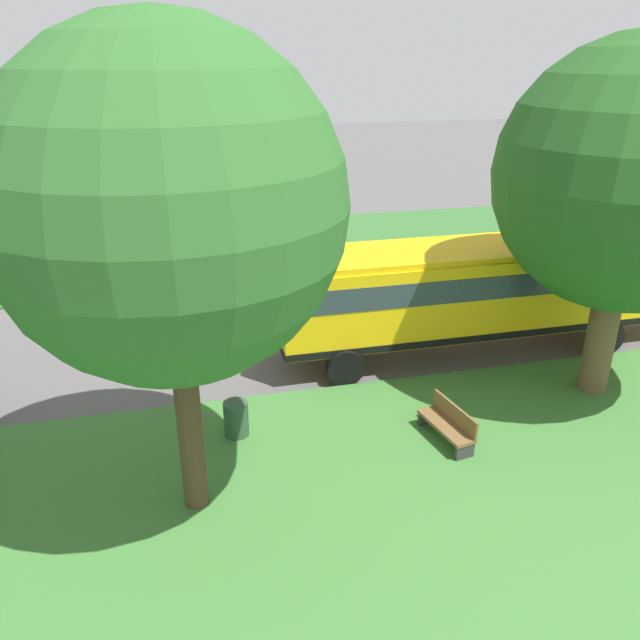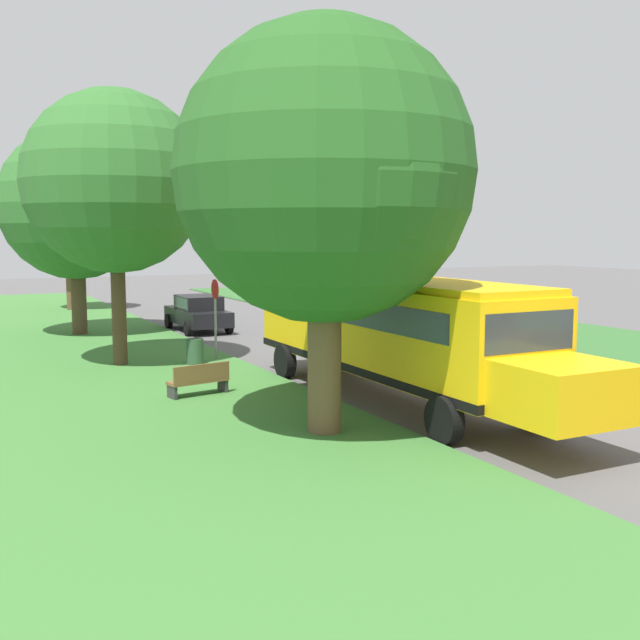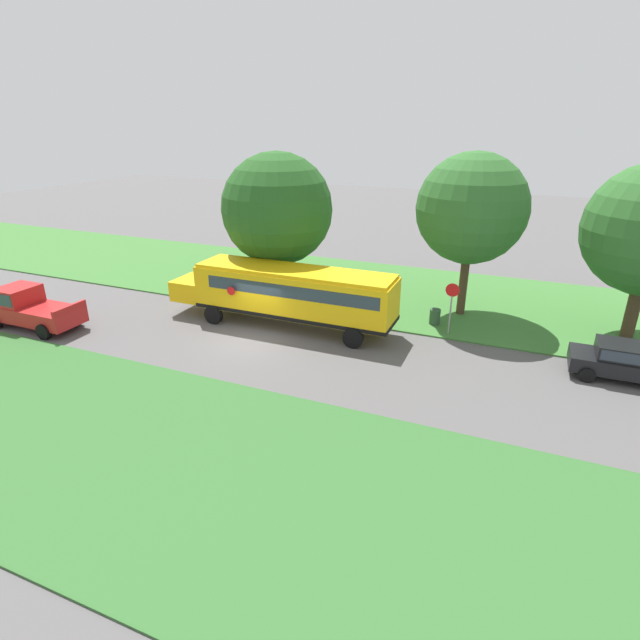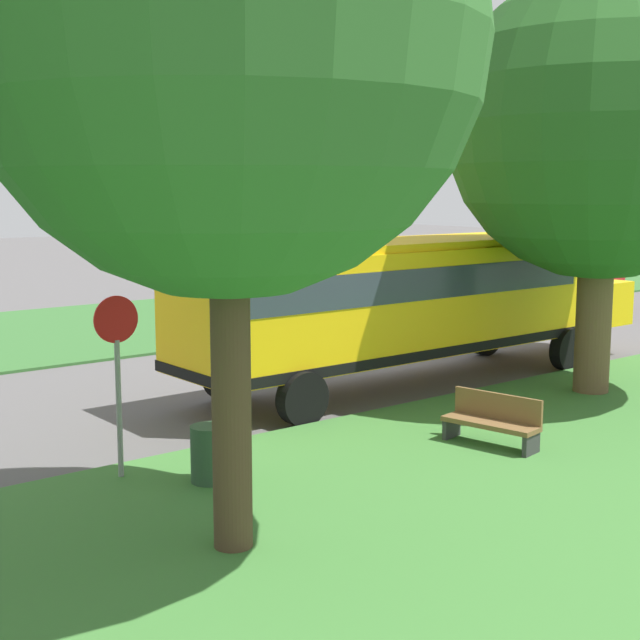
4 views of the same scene
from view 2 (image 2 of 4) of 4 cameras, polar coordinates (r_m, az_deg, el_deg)
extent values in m
plane|color=#565454|center=(20.16, 13.38, -5.81)|extent=(120.00, 120.00, 0.00)
cube|color=#3D7533|center=(15.80, -15.89, -9.21)|extent=(12.00, 80.00, 0.08)
cube|color=yellow|center=(19.41, 5.14, -0.44)|extent=(2.50, 10.50, 2.20)
cube|color=yellow|center=(14.69, 18.12, -5.22)|extent=(2.20, 1.90, 1.10)
cube|color=yellow|center=(19.30, 5.18, 3.04)|extent=(2.35, 10.29, 0.16)
cube|color=black|center=(19.55, 5.11, -3.29)|extent=(2.54, 10.54, 0.20)
cube|color=#2D3842|center=(19.61, 4.69, 1.00)|extent=(2.53, 9.24, 0.64)
cube|color=#2D3842|center=(15.24, 15.60, -0.86)|extent=(2.25, 0.12, 0.80)
cylinder|color=red|center=(17.93, 13.95, -0.72)|extent=(0.03, 0.44, 0.44)
cylinder|color=black|center=(17.12, 16.24, -6.40)|extent=(0.30, 1.00, 1.00)
cylinder|color=black|center=(15.56, 9.44, -7.54)|extent=(0.30, 1.00, 1.00)
cylinder|color=black|center=(23.37, 2.92, -2.68)|extent=(0.30, 1.00, 1.00)
cylinder|color=black|center=(22.24, -2.69, -3.16)|extent=(0.30, 1.00, 1.00)
cube|color=black|center=(33.31, -9.29, 0.29)|extent=(1.80, 4.40, 0.64)
cube|color=black|center=(33.10, -9.24, 1.33)|extent=(1.60, 2.20, 0.60)
cube|color=#2D3842|center=(33.10, -9.24, 1.36)|extent=(1.62, 2.02, 0.45)
cylinder|color=black|center=(34.51, -11.46, -0.07)|extent=(0.22, 0.64, 0.64)
cylinder|color=black|center=(35.03, -8.63, 0.08)|extent=(0.22, 0.64, 0.64)
cylinder|color=black|center=(31.66, -10.01, -0.64)|extent=(0.22, 0.64, 0.64)
cylinder|color=black|center=(32.23, -6.95, -0.46)|extent=(0.22, 0.64, 0.64)
cylinder|color=brown|center=(15.82, 0.34, -3.15)|extent=(0.72, 0.72, 3.19)
sphere|color=#23561E|center=(15.64, 0.35, 11.16)|extent=(6.22, 6.22, 6.22)
sphere|color=#23561E|center=(14.97, 2.09, 10.67)|extent=(4.63, 4.63, 4.63)
cylinder|color=#4C3826|center=(24.72, -15.07, 0.80)|extent=(0.46, 0.46, 3.73)
sphere|color=#2D6628|center=(24.65, -15.36, 10.13)|extent=(5.74, 5.74, 5.74)
sphere|color=#2D6628|center=(24.07, -14.49, 11.13)|extent=(4.03, 4.03, 4.03)
cylinder|color=#4C3826|center=(32.75, -17.90, 1.58)|extent=(0.61, 0.61, 3.14)
sphere|color=#2D6628|center=(32.66, -18.14, 8.37)|extent=(6.16, 6.16, 6.16)
sphere|color=#2D6628|center=(32.47, -17.38, 9.31)|extent=(4.61, 4.61, 4.61)
cylinder|color=brown|center=(43.30, -18.47, 3.12)|extent=(0.51, 0.51, 3.74)
sphere|color=#1E4C1C|center=(43.25, -18.64, 7.74)|extent=(4.34, 4.34, 4.34)
sphere|color=#1E4C1C|center=(43.06, -18.89, 7.93)|extent=(2.56, 2.56, 2.56)
cylinder|color=gray|center=(25.52, -7.96, -0.70)|extent=(0.08, 0.08, 2.10)
cylinder|color=red|center=(25.39, -8.01, 2.33)|extent=(0.03, 0.68, 0.68)
cube|color=brown|center=(19.82, -9.29, -4.60)|extent=(1.66, 0.77, 0.08)
cube|color=brown|center=(19.58, -9.00, -3.99)|extent=(1.59, 0.34, 0.44)
cube|color=#333333|center=(20.21, -7.41, -5.00)|extent=(0.16, 0.46, 0.45)
cube|color=#333333|center=(19.54, -11.20, -5.48)|extent=(0.16, 0.46, 0.45)
cylinder|color=#2D4C33|center=(24.45, -9.51, -2.47)|extent=(0.56, 0.56, 0.90)
camera|label=1|loc=(24.85, -39.45, 14.00)|focal=35.00mm
camera|label=3|loc=(42.32, 23.59, 14.16)|focal=28.00mm
camera|label=4|loc=(29.74, -33.64, 5.49)|focal=50.00mm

